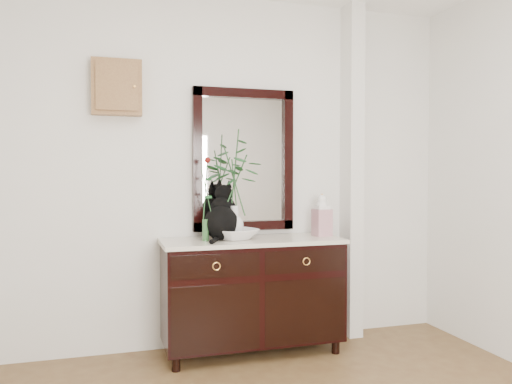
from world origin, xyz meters
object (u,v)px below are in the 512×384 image
object	(u,v)px
lotus_bowl	(235,234)
cat	(222,211)
ginger_jar	(322,215)
sideboard	(252,289)

from	to	relation	value
lotus_bowl	cat	bearing A→B (deg)	160.31
lotus_bowl	ginger_jar	size ratio (longest dim) A/B	0.97
cat	lotus_bowl	bearing A→B (deg)	3.59
sideboard	ginger_jar	distance (m)	0.79
sideboard	ginger_jar	world-z (taller)	ginger_jar
ginger_jar	lotus_bowl	bearing A→B (deg)	-178.37
cat	ginger_jar	bearing A→B (deg)	22.43
sideboard	ginger_jar	size ratio (longest dim) A/B	4.02
cat	ginger_jar	xyz separation A→B (m)	(0.79, -0.01, -0.04)
lotus_bowl	sideboard	bearing A→B (deg)	-1.34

